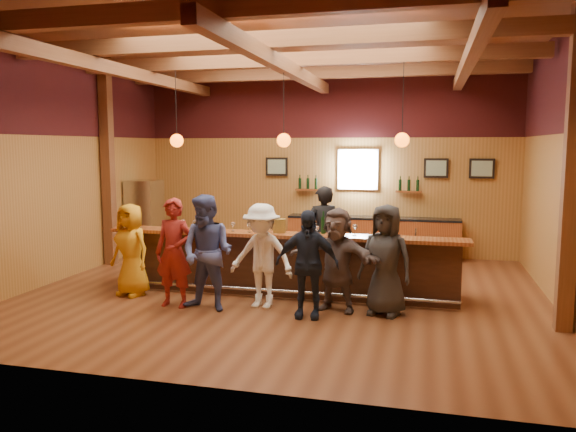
{
  "coord_description": "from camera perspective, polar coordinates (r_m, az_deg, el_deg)",
  "views": [
    {
      "loc": [
        2.44,
        -9.43,
        2.6
      ],
      "look_at": [
        0.0,
        0.3,
        1.35
      ],
      "focal_mm": 35.0,
      "sensor_mm": 36.0,
      "label": 1
    }
  ],
  "objects": [
    {
      "name": "customer_orange",
      "position": [
        10.17,
        -15.67,
        -3.32
      ],
      "size": [
        0.9,
        0.71,
        1.61
      ],
      "primitive_type": "imported",
      "rotation": [
        0.0,
        0.0,
        -0.28
      ],
      "color": "orange",
      "rests_on": "ground"
    },
    {
      "name": "customer_white",
      "position": [
        9.06,
        -2.68,
        -4.07
      ],
      "size": [
        1.18,
        0.79,
        1.69
      ],
      "primitive_type": "imported",
      "rotation": [
        0.0,
        0.0,
        -0.16
      ],
      "color": "white",
      "rests_on": "ground"
    },
    {
      "name": "bottle_a",
      "position": [
        9.64,
        3.61,
        -0.9
      ],
      "size": [
        0.08,
        0.08,
        0.39
      ],
      "color": "black",
      "rests_on": "bar_counter"
    },
    {
      "name": "ice_bucket",
      "position": [
        9.73,
        -0.89,
        -1.0
      ],
      "size": [
        0.22,
        0.22,
        0.24
      ],
      "primitive_type": "cylinder",
      "color": "brown",
      "rests_on": "bar_counter"
    },
    {
      "name": "glass_f",
      "position": [
        9.44,
        2.97,
        -1.29
      ],
      "size": [
        0.07,
        0.07,
        0.16
      ],
      "color": "silver",
      "rests_on": "bar_counter"
    },
    {
      "name": "pendant_lights",
      "position": [
        9.74,
        -0.43,
        7.74
      ],
      "size": [
        4.24,
        0.24,
        1.37
      ],
      "color": "black",
      "rests_on": "room"
    },
    {
      "name": "window",
      "position": [
        13.49,
        7.11,
        4.71
      ],
      "size": [
        0.95,
        0.09,
        0.95
      ],
      "color": "silver",
      "rests_on": "room"
    },
    {
      "name": "customer_denim",
      "position": [
        8.98,
        -8.18,
        -3.73
      ],
      "size": [
        1.0,
        0.83,
        1.85
      ],
      "primitive_type": "imported",
      "rotation": [
        0.0,
        0.0,
        -0.16
      ],
      "color": "#46508C",
      "rests_on": "ground"
    },
    {
      "name": "back_bar_cabinet",
      "position": [
        13.38,
        8.59,
        -2.11
      ],
      "size": [
        4.0,
        0.52,
        0.95
      ],
      "color": "brown",
      "rests_on": "ground"
    },
    {
      "name": "room",
      "position": [
        9.81,
        -0.35,
        10.68
      ],
      "size": [
        9.04,
        9.0,
        4.52
      ],
      "color": "brown",
      "rests_on": "ground"
    },
    {
      "name": "glass_h",
      "position": [
        9.34,
        10.71,
        -1.4
      ],
      "size": [
        0.08,
        0.08,
        0.18
      ],
      "color": "silver",
      "rests_on": "bar_counter"
    },
    {
      "name": "customer_dark",
      "position": [
        8.78,
        9.88,
        -4.42
      ],
      "size": [
        0.96,
        0.76,
        1.72
      ],
      "primitive_type": "imported",
      "rotation": [
        0.0,
        0.0,
        -0.28
      ],
      "color": "#2A2A2D",
      "rests_on": "ground"
    },
    {
      "name": "customer_brown",
      "position": [
        8.9,
        4.98,
        -4.44
      ],
      "size": [
        1.6,
        0.82,
        1.65
      ],
      "primitive_type": "imported",
      "rotation": [
        0.0,
        0.0,
        -0.23
      ],
      "color": "brown",
      "rests_on": "ground"
    },
    {
      "name": "glass_b",
      "position": [
        10.22,
        -10.6,
        -0.63
      ],
      "size": [
        0.09,
        0.09,
        0.19
      ],
      "color": "silver",
      "rests_on": "bar_counter"
    },
    {
      "name": "glass_a",
      "position": [
        10.62,
        -15.2,
        -0.51
      ],
      "size": [
        0.08,
        0.08,
        0.18
      ],
      "color": "silver",
      "rests_on": "bar_counter"
    },
    {
      "name": "bottle_b",
      "position": [
        9.57,
        5.6,
        -1.06
      ],
      "size": [
        0.08,
        0.08,
        0.35
      ],
      "color": "black",
      "rests_on": "bar_counter"
    },
    {
      "name": "wine_shelves",
      "position": [
        13.45,
        7.05,
        2.87
      ],
      "size": [
        3.0,
        0.18,
        0.3
      ],
      "color": "brown",
      "rests_on": "room"
    },
    {
      "name": "glass_c",
      "position": [
        10.16,
        -9.42,
        -0.67
      ],
      "size": [
        0.08,
        0.08,
        0.19
      ],
      "color": "silver",
      "rests_on": "bar_counter"
    },
    {
      "name": "framed_pictures",
      "position": [
        13.4,
        10.8,
        4.84
      ],
      "size": [
        5.35,
        0.05,
        0.45
      ],
      "color": "black",
      "rests_on": "room"
    },
    {
      "name": "customer_navy",
      "position": [
        8.54,
        1.95,
        -4.88
      ],
      "size": [
        0.99,
        0.46,
        1.66
      ],
      "primitive_type": "imported",
      "rotation": [
        0.0,
        0.0,
        0.06
      ],
      "color": "#1B2336",
      "rests_on": "ground"
    },
    {
      "name": "stainless_fridge",
      "position": [
        13.8,
        -14.34,
        -0.19
      ],
      "size": [
        0.7,
        0.7,
        1.8
      ],
      "primitive_type": "cube",
      "color": "silver",
      "rests_on": "ground"
    },
    {
      "name": "bar_counter",
      "position": [
        10.1,
        -0.12,
        -4.77
      ],
      "size": [
        6.3,
        1.07,
        1.11
      ],
      "color": "black",
      "rests_on": "ground"
    },
    {
      "name": "glass_e",
      "position": [
        9.78,
        -3.98,
        -0.95
      ],
      "size": [
        0.08,
        0.08,
        0.17
      ],
      "color": "silver",
      "rests_on": "bar_counter"
    },
    {
      "name": "glass_d",
      "position": [
        9.93,
        -5.6,
        -0.87
      ],
      "size": [
        0.07,
        0.07,
        0.17
      ],
      "color": "silver",
      "rests_on": "bar_counter"
    },
    {
      "name": "bartender",
      "position": [
        10.85,
        3.56,
        -1.8
      ],
      "size": [
        0.8,
        0.68,
        1.84
      ],
      "primitive_type": "imported",
      "rotation": [
        0.0,
        0.0,
        3.58
      ],
      "color": "black",
      "rests_on": "ground"
    },
    {
      "name": "customer_redvest",
      "position": [
        9.28,
        -11.5,
        -3.67
      ],
      "size": [
        0.67,
        0.46,
        1.78
      ],
      "primitive_type": "imported",
      "rotation": [
        0.0,
        0.0,
        -0.05
      ],
      "color": "maroon",
      "rests_on": "ground"
    },
    {
      "name": "glass_g",
      "position": [
        9.47,
        6.82,
        -1.16
      ],
      "size": [
        0.09,
        0.09,
        0.19
      ],
      "color": "silver",
      "rests_on": "bar_counter"
    }
  ]
}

